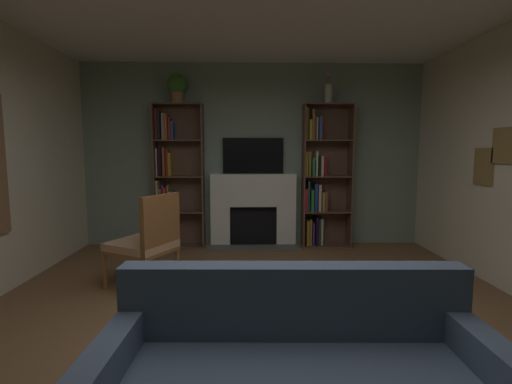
{
  "coord_description": "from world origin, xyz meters",
  "views": [
    {
      "loc": [
        -0.09,
        -2.67,
        1.48
      ],
      "look_at": [
        0.0,
        1.25,
        1.04
      ],
      "focal_mm": 25.87,
      "sensor_mm": 36.0,
      "label": 1
    }
  ],
  "objects_px": {
    "fireplace": "(253,208)",
    "bookshelf_right": "(320,179)",
    "tv": "(253,156)",
    "armchair": "(147,241)",
    "bookshelf_left": "(173,176)",
    "potted_plant": "(177,86)",
    "vase_with_flowers": "(328,93)"
  },
  "relations": [
    {
      "from": "bookshelf_right",
      "to": "potted_plant",
      "type": "xyz_separation_m",
      "value": [
        -2.16,
        -0.03,
        1.39
      ]
    },
    {
      "from": "potted_plant",
      "to": "vase_with_flowers",
      "type": "height_order",
      "value": "vase_with_flowers"
    },
    {
      "from": "tv",
      "to": "potted_plant",
      "type": "relative_size",
      "value": 2.16
    },
    {
      "from": "tv",
      "to": "bookshelf_left",
      "type": "bearing_deg",
      "value": -176.72
    },
    {
      "from": "bookshelf_right",
      "to": "vase_with_flowers",
      "type": "height_order",
      "value": "vase_with_flowers"
    },
    {
      "from": "fireplace",
      "to": "bookshelf_right",
      "type": "distance_m",
      "value": 1.13
    },
    {
      "from": "tv",
      "to": "potted_plant",
      "type": "xyz_separation_m",
      "value": [
        -1.13,
        -0.12,
        1.03
      ]
    },
    {
      "from": "fireplace",
      "to": "armchair",
      "type": "height_order",
      "value": "fireplace"
    },
    {
      "from": "tv",
      "to": "armchair",
      "type": "relative_size",
      "value": 0.91
    },
    {
      "from": "tv",
      "to": "armchair",
      "type": "height_order",
      "value": "tv"
    },
    {
      "from": "fireplace",
      "to": "bookshelf_right",
      "type": "height_order",
      "value": "bookshelf_right"
    },
    {
      "from": "potted_plant",
      "to": "vase_with_flowers",
      "type": "bearing_deg",
      "value": 0.01
    },
    {
      "from": "bookshelf_left",
      "to": "potted_plant",
      "type": "bearing_deg",
      "value": -26.7
    },
    {
      "from": "fireplace",
      "to": "tv",
      "type": "relative_size",
      "value": 1.52
    },
    {
      "from": "bookshelf_right",
      "to": "armchair",
      "type": "height_order",
      "value": "bookshelf_right"
    },
    {
      "from": "bookshelf_right",
      "to": "vase_with_flowers",
      "type": "xyz_separation_m",
      "value": [
        0.1,
        -0.03,
        1.31
      ]
    },
    {
      "from": "fireplace",
      "to": "bookshelf_left",
      "type": "bearing_deg",
      "value": -179.87
    },
    {
      "from": "fireplace",
      "to": "potted_plant",
      "type": "distance_m",
      "value": 2.17
    },
    {
      "from": "vase_with_flowers",
      "to": "fireplace",
      "type": "bearing_deg",
      "value": 177.38
    },
    {
      "from": "tv",
      "to": "potted_plant",
      "type": "bearing_deg",
      "value": -173.94
    },
    {
      "from": "tv",
      "to": "bookshelf_right",
      "type": "relative_size",
      "value": 0.43
    },
    {
      "from": "fireplace",
      "to": "armchair",
      "type": "distance_m",
      "value": 2.13
    },
    {
      "from": "bookshelf_left",
      "to": "armchair",
      "type": "bearing_deg",
      "value": -88.21
    },
    {
      "from": "fireplace",
      "to": "tv",
      "type": "xyz_separation_m",
      "value": [
        0.0,
        0.07,
        0.82
      ]
    },
    {
      "from": "potted_plant",
      "to": "armchair",
      "type": "bearing_deg",
      "value": -91.42
    },
    {
      "from": "potted_plant",
      "to": "fireplace",
      "type": "bearing_deg",
      "value": 2.65
    },
    {
      "from": "vase_with_flowers",
      "to": "potted_plant",
      "type": "bearing_deg",
      "value": -179.99
    },
    {
      "from": "tv",
      "to": "vase_with_flowers",
      "type": "height_order",
      "value": "vase_with_flowers"
    },
    {
      "from": "potted_plant",
      "to": "armchair",
      "type": "height_order",
      "value": "potted_plant"
    },
    {
      "from": "bookshelf_left",
      "to": "vase_with_flowers",
      "type": "distance_m",
      "value": 2.67
    },
    {
      "from": "tv",
      "to": "bookshelf_left",
      "type": "distance_m",
      "value": 1.27
    },
    {
      "from": "armchair",
      "to": "bookshelf_left",
      "type": "bearing_deg",
      "value": 91.79
    }
  ]
}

